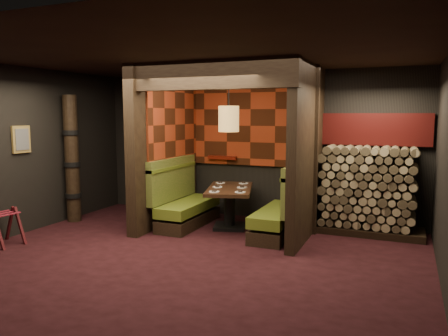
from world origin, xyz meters
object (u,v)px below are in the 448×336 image
firewood_stack (372,191)px  luggage_rack (4,226)px  dining_table (230,200)px  pendant_lamp (229,119)px  totem_column (72,160)px  booth_bench_left (183,204)px  booth_bench_right (283,213)px

firewood_stack → luggage_rack: bearing=-151.2°
dining_table → firewood_stack: firewood_stack is taller
pendant_lamp → totem_column: 3.13m
dining_table → firewood_stack: 2.45m
booth_bench_left → pendant_lamp: bearing=4.3°
totem_column → luggage_rack: bearing=-87.2°
pendant_lamp → totem_column: (-2.96, -0.62, -0.78)m
booth_bench_right → pendant_lamp: (-1.02, 0.07, 1.56)m
dining_table → luggage_rack: bearing=-141.3°
booth_bench_right → firewood_stack: size_ratio=0.92×
pendant_lamp → totem_column: bearing=-168.3°
booth_bench_left → luggage_rack: size_ratio=2.57×
pendant_lamp → firewood_stack: (2.37, 0.63, -1.21)m
pendant_lamp → firewood_stack: pendant_lamp is taller
dining_table → pendant_lamp: pendant_lamp is taller
dining_table → totem_column: totem_column is taller
booth_bench_left → pendant_lamp: size_ratio=1.44×
booth_bench_right → totem_column: totem_column is taller
booth_bench_right → dining_table: size_ratio=1.02×
dining_table → totem_column: bearing=-167.3°
totem_column → firewood_stack: bearing=13.2°
booth_bench_right → totem_column: 4.10m
booth_bench_right → booth_bench_left: bearing=180.0°
booth_bench_right → firewood_stack: firewood_stack is taller
booth_bench_left → totem_column: totem_column is taller
pendant_lamp → firewood_stack: bearing=15.0°
pendant_lamp → booth_bench_left: bearing=-175.7°
dining_table → pendant_lamp: size_ratio=1.41×
pendant_lamp → booth_bench_right: bearing=-3.7°
luggage_rack → pendant_lamp: bearing=38.1°
booth_bench_left → luggage_rack: booth_bench_left is taller
booth_bench_left → booth_bench_right: size_ratio=1.00×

